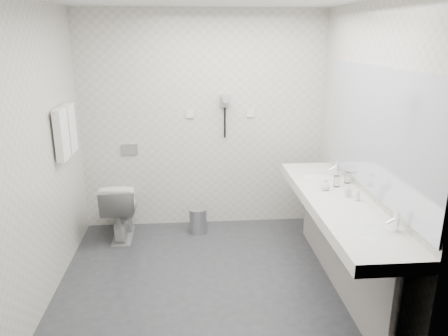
{
  "coord_description": "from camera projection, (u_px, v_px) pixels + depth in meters",
  "views": [
    {
      "loc": [
        -0.15,
        -3.59,
        2.22
      ],
      "look_at": [
        0.15,
        0.15,
        1.05
      ],
      "focal_mm": 34.46,
      "sensor_mm": 36.0,
      "label": 1
    }
  ],
  "objects": [
    {
      "name": "floor",
      "position": [
        210.0,
        278.0,
        4.08
      ],
      "size": [
        2.8,
        2.8,
        0.0
      ],
      "primitive_type": "plane",
      "color": "#28292D",
      "rests_on": "ground"
    },
    {
      "name": "wall_back",
      "position": [
        203.0,
        122.0,
        4.95
      ],
      "size": [
        2.8,
        0.0,
        2.8
      ],
      "primitive_type": "plane",
      "rotation": [
        1.57,
        0.0,
        0.0
      ],
      "color": "beige",
      "rests_on": "floor"
    },
    {
      "name": "wall_front",
      "position": [
        219.0,
        210.0,
        2.48
      ],
      "size": [
        2.8,
        0.0,
        2.8
      ],
      "primitive_type": "plane",
      "rotation": [
        -1.57,
        0.0,
        0.0
      ],
      "color": "beige",
      "rests_on": "floor"
    },
    {
      "name": "wall_left",
      "position": [
        42.0,
        155.0,
        3.6
      ],
      "size": [
        0.0,
        2.6,
        2.6
      ],
      "primitive_type": "plane",
      "rotation": [
        1.57,
        0.0,
        1.57
      ],
      "color": "beige",
      "rests_on": "floor"
    },
    {
      "name": "wall_right",
      "position": [
        365.0,
        148.0,
        3.82
      ],
      "size": [
        0.0,
        2.6,
        2.6
      ],
      "primitive_type": "plane",
      "rotation": [
        1.57,
        0.0,
        -1.57
      ],
      "color": "beige",
      "rests_on": "floor"
    },
    {
      "name": "vanity_counter",
      "position": [
        339.0,
        205.0,
        3.74
      ],
      "size": [
        0.55,
        2.2,
        0.1
      ],
      "primitive_type": "cube",
      "color": "silver",
      "rests_on": "floor"
    },
    {
      "name": "vanity_panel",
      "position": [
        338.0,
        248.0,
        3.87
      ],
      "size": [
        0.03,
        2.15,
        0.75
      ],
      "primitive_type": "cube",
      "color": "gray",
      "rests_on": "floor"
    },
    {
      "name": "vanity_post_near",
      "position": [
        393.0,
        321.0,
        2.88
      ],
      "size": [
        0.06,
        0.06,
        0.75
      ],
      "primitive_type": "cylinder",
      "color": "silver",
      "rests_on": "floor"
    },
    {
      "name": "vanity_post_far",
      "position": [
        310.0,
        205.0,
        4.86
      ],
      "size": [
        0.06,
        0.06,
        0.75
      ],
      "primitive_type": "cylinder",
      "color": "silver",
      "rests_on": "floor"
    },
    {
      "name": "mirror",
      "position": [
        375.0,
        131.0,
        3.57
      ],
      "size": [
        0.02,
        2.2,
        1.05
      ],
      "primitive_type": "cube",
      "color": "#B2BCC6",
      "rests_on": "wall_right"
    },
    {
      "name": "basin_near",
      "position": [
        369.0,
        234.0,
        3.11
      ],
      "size": [
        0.4,
        0.31,
        0.05
      ],
      "primitive_type": "ellipsoid",
      "color": "silver",
      "rests_on": "vanity_counter"
    },
    {
      "name": "basin_far",
      "position": [
        317.0,
        177.0,
        4.35
      ],
      "size": [
        0.4,
        0.31,
        0.05
      ],
      "primitive_type": "ellipsoid",
      "color": "silver",
      "rests_on": "vanity_counter"
    },
    {
      "name": "faucet_near",
      "position": [
        396.0,
        221.0,
        3.1
      ],
      "size": [
        0.04,
        0.04,
        0.15
      ],
      "primitive_type": "cylinder",
      "color": "silver",
      "rests_on": "vanity_counter"
    },
    {
      "name": "faucet_far",
      "position": [
        337.0,
        168.0,
        4.34
      ],
      "size": [
        0.04,
        0.04,
        0.15
      ],
      "primitive_type": "cylinder",
      "color": "silver",
      "rests_on": "vanity_counter"
    },
    {
      "name": "soap_bottle_a",
      "position": [
        348.0,
        191.0,
        3.77
      ],
      "size": [
        0.05,
        0.05,
        0.11
      ],
      "primitive_type": "imported",
      "rotation": [
        0.0,
        0.0,
        0.02
      ],
      "color": "silver",
      "rests_on": "vanity_counter"
    },
    {
      "name": "soap_bottle_b",
      "position": [
        325.0,
        185.0,
        3.93
      ],
      "size": [
        0.1,
        0.1,
        0.1
      ],
      "primitive_type": "imported",
      "rotation": [
        0.0,
        0.0,
        -0.27
      ],
      "color": "silver",
      "rests_on": "vanity_counter"
    },
    {
      "name": "soap_bottle_c",
      "position": [
        358.0,
        195.0,
        3.68
      ],
      "size": [
        0.04,
        0.04,
        0.11
      ],
      "primitive_type": "imported",
      "rotation": [
        0.0,
        0.0,
        0.06
      ],
      "color": "silver",
      "rests_on": "vanity_counter"
    },
    {
      "name": "glass_left",
      "position": [
        337.0,
        181.0,
        4.02
      ],
      "size": [
        0.06,
        0.06,
        0.11
      ],
      "primitive_type": "cylinder",
      "rotation": [
        0.0,
        0.0,
        0.06
      ],
      "color": "silver",
      "rests_on": "vanity_counter"
    },
    {
      "name": "glass_right",
      "position": [
        347.0,
        178.0,
        4.12
      ],
      "size": [
        0.07,
        0.07,
        0.11
      ],
      "primitive_type": "cylinder",
      "rotation": [
        0.0,
        0.0,
        0.26
      ],
      "color": "silver",
      "rests_on": "vanity_counter"
    },
    {
      "name": "toilet",
      "position": [
        121.0,
        209.0,
        4.84
      ],
      "size": [
        0.39,
        0.67,
        0.68
      ],
      "primitive_type": "imported",
      "rotation": [
        0.0,
        0.0,
        3.16
      ],
      "color": "silver",
      "rests_on": "floor"
    },
    {
      "name": "flush_plate",
      "position": [
        130.0,
        149.0,
        4.96
      ],
      "size": [
        0.18,
        0.02,
        0.12
      ],
      "primitive_type": "cube",
      "color": "#B2B5BA",
      "rests_on": "wall_back"
    },
    {
      "name": "pedal_bin",
      "position": [
        198.0,
        221.0,
        4.99
      ],
      "size": [
        0.22,
        0.22,
        0.28
      ],
      "primitive_type": "cylinder",
      "rotation": [
        0.0,
        0.0,
        -0.06
      ],
      "color": "#B2B5BA",
      "rests_on": "floor"
    },
    {
      "name": "bin_lid",
      "position": [
        198.0,
        209.0,
        4.95
      ],
      "size": [
        0.2,
        0.2,
        0.02
      ],
      "primitive_type": "cylinder",
      "color": "#B2B5BA",
      "rests_on": "pedal_bin"
    },
    {
      "name": "towel_rail",
      "position": [
        62.0,
        109.0,
        4.04
      ],
      "size": [
        0.02,
        0.62,
        0.02
      ],
      "primitive_type": "cylinder",
      "rotation": [
        1.57,
        0.0,
        0.0
      ],
      "color": "silver",
      "rests_on": "wall_left"
    },
    {
      "name": "towel_near",
      "position": [
        62.0,
        135.0,
        3.98
      ],
      "size": [
        0.07,
        0.24,
        0.48
      ],
      "primitive_type": "cube",
      "color": "white",
      "rests_on": "towel_rail"
    },
    {
      "name": "towel_far",
      "position": [
        69.0,
        128.0,
        4.24
      ],
      "size": [
        0.07,
        0.24,
        0.48
      ],
      "primitive_type": "cube",
      "color": "white",
      "rests_on": "towel_rail"
    },
    {
      "name": "dryer_cradle",
      "position": [
        225.0,
        101.0,
        4.87
      ],
      "size": [
        0.1,
        0.04,
        0.14
      ],
      "primitive_type": "cube",
      "color": "gray",
      "rests_on": "wall_back"
    },
    {
      "name": "dryer_barrel",
      "position": [
        225.0,
        99.0,
        4.79
      ],
      "size": [
        0.08,
        0.14,
        0.08
      ],
      "primitive_type": "cylinder",
      "rotation": [
        1.57,
        0.0,
        0.0
      ],
      "color": "gray",
      "rests_on": "dryer_cradle"
    },
    {
      "name": "dryer_cord",
      "position": [
        225.0,
        123.0,
        4.93
      ],
      "size": [
        0.02,
        0.02,
        0.35
      ],
      "primitive_type": "cylinder",
      "color": "black",
      "rests_on": "dryer_cradle"
    },
    {
      "name": "switch_plate_a",
      "position": [
        190.0,
        114.0,
        4.9
      ],
      "size": [
        0.09,
        0.02,
        0.09
      ],
      "primitive_type": "cube",
      "color": "silver",
      "rests_on": "wall_back"
    },
    {
      "name": "switch_plate_b",
      "position": [
        251.0,
        113.0,
        4.95
      ],
      "size": [
        0.09,
        0.02,
        0.09
      ],
      "primitive_type": "cube",
      "color": "silver",
      "rests_on": "wall_back"
    }
  ]
}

